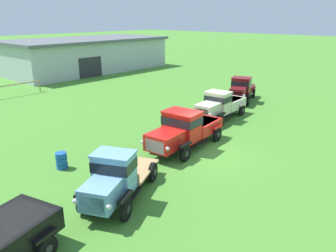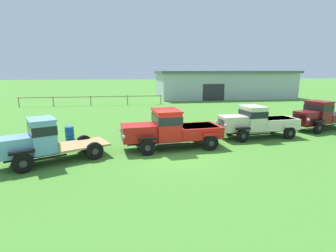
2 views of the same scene
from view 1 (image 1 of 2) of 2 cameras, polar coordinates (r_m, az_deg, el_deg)
ground_plane at (r=17.97m, az=6.45°, el=-4.82°), size 240.00×240.00×0.00m
farm_shed at (r=46.93m, az=-13.94°, el=12.03°), size 21.47×10.74×4.26m
vintage_truck_second_in_line at (r=13.11m, az=-9.38°, el=-8.97°), size 5.13×3.57×2.15m
vintage_truck_midrow_center at (r=18.32m, az=2.82°, el=-0.54°), size 5.79×2.75×2.20m
vintage_truck_far_side at (r=23.77m, az=8.99°, el=3.64°), size 5.36×2.31×2.09m
vintage_truck_back_of_row at (r=29.28m, az=12.65°, el=6.32°), size 5.05×3.11×2.14m
oil_drum_beside_row at (r=16.88m, az=-18.04°, el=-5.74°), size 0.57×0.57×0.83m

